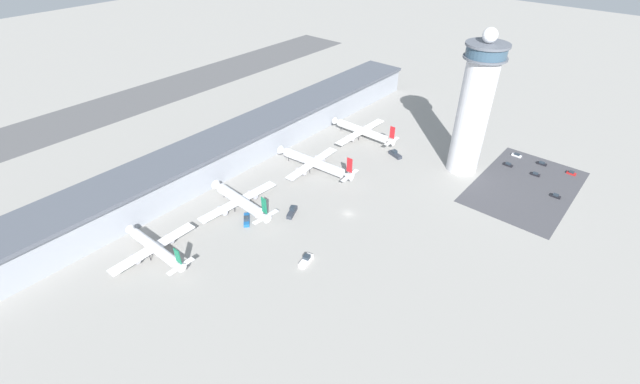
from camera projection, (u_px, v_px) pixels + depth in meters
ground_plane at (348, 214)px, 179.82m from camera, size 1000.00×1000.00×0.00m
terminal_building at (237, 146)px, 212.48m from camera, size 265.98×25.00×15.85m
runway_strip at (126, 103)px, 275.85m from camera, size 398.97×44.00×0.01m
control_tower at (474, 107)px, 191.64m from camera, size 18.39×18.39×66.69m
parking_lot_surface at (525, 187)px, 196.81m from camera, size 64.00×40.00×0.01m
airplane_gate_alpha at (155, 248)px, 156.19m from camera, size 34.16×33.43×12.32m
airplane_gate_bravo at (240, 201)px, 180.64m from camera, size 38.50×35.81×13.64m
airplane_gate_charlie at (314, 163)px, 205.76m from camera, size 35.77×43.31×13.90m
airplane_gate_delta at (362, 131)px, 233.44m from camera, size 39.01×40.00×13.14m
service_truck_catering at (292, 212)px, 179.36m from camera, size 8.28×5.37×3.14m
service_truck_fuel at (306, 260)px, 155.69m from camera, size 7.52×4.11×2.62m
service_truck_baggage at (395, 154)px, 219.36m from camera, size 4.92×8.46×3.02m
service_truck_water at (247, 220)px, 175.14m from camera, size 7.13×7.54×2.70m
car_grey_coupe at (508, 165)px, 211.78m from camera, size 1.85×4.40×1.50m
car_white_wagon at (535, 174)px, 204.51m from camera, size 1.89×4.16×1.41m
car_black_suv at (542, 164)px, 212.69m from camera, size 1.88×4.65×1.43m
car_yellow_taxi at (571, 173)px, 205.26m from camera, size 1.89×4.11×1.58m
car_red_hatchback at (517, 155)px, 219.42m from camera, size 1.94×4.85×1.59m
car_maroon_suv at (556, 196)px, 189.58m from camera, size 1.77×4.11×1.53m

